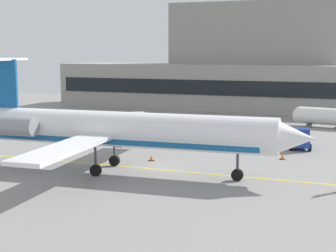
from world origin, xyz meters
TOP-DOWN VIEW (x-y plane):
  - ground at (-0.00, 0.00)m, footprint 120.00×120.00m
  - terminal_building at (-4.45, 46.51)m, footprint 57.76×12.51m
  - regional_jet at (-3.26, -1.43)m, footprint 30.86×23.87m
  - baggage_tug at (-10.21, 17.94)m, footprint 3.89×3.54m
  - pushback_tractor at (9.86, 13.41)m, footprint 2.58×3.77m
  - fuel_tank at (11.16, 29.38)m, footprint 8.12×3.12m
  - safety_cone_alpha at (8.92, 7.97)m, footprint 0.47×0.47m
  - safety_cone_bravo at (-1.93, 3.33)m, footprint 0.47×0.47m
  - safety_cone_charlie at (-7.31, 8.21)m, footprint 0.47×0.47m

SIDE VIEW (x-z plane):
  - ground at x=0.00m, z-range -0.10..0.00m
  - safety_cone_alpha at x=8.92m, z-range -0.03..0.52m
  - safety_cone_bravo at x=-1.93m, z-range -0.03..0.52m
  - safety_cone_charlie at x=-7.31m, z-range -0.03..0.52m
  - pushback_tractor at x=9.86m, z-range -0.10..2.05m
  - baggage_tug at x=-10.21m, z-range -0.12..2.18m
  - fuel_tank at x=11.16m, z-range 0.15..2.67m
  - regional_jet at x=-3.26m, z-range -1.09..7.98m
  - terminal_building at x=-4.45m, z-range -2.35..15.32m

